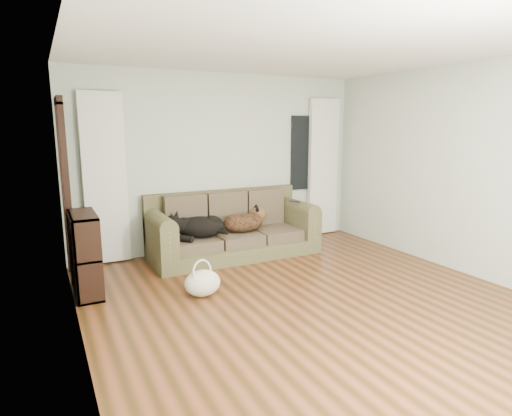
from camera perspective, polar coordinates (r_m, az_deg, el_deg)
name	(u,v)px	position (r m, az deg, el deg)	size (l,w,h in m)	color
floor	(316,304)	(4.64, 7.95, -12.62)	(5.00, 5.00, 0.00)	#39240E
ceiling	(323,43)	(4.32, 8.92, 20.89)	(5.00, 5.00, 0.00)	white
wall_back	(222,162)	(6.48, -4.55, 6.10)	(4.50, 0.04, 2.60)	#B1B9AF
wall_left	(74,199)	(3.51, -23.13, 1.12)	(0.04, 5.00, 2.60)	#B1B9AF
wall_right	(470,171)	(5.88, 26.66, 4.47)	(0.04, 5.00, 2.60)	#B1B9AF
curtain_left	(105,179)	(5.97, -19.49, 3.64)	(0.55, 0.08, 2.25)	white
curtain_right	(323,167)	(7.30, 8.93, 5.37)	(0.55, 0.08, 2.25)	white
window_pane	(304,153)	(7.12, 6.45, 7.31)	(0.50, 0.03, 1.20)	black
door_casing	(66,193)	(5.58, -24.00, 1.80)	(0.07, 0.60, 2.10)	black
sofa	(234,225)	(6.11, -2.93, -2.25)	(2.38, 1.03, 0.97)	#3C3B24
dog_black_lab	(197,228)	(5.86, -7.93, -2.62)	(0.68, 0.48, 0.29)	black
dog_shepherd	(245,221)	(6.16, -1.51, -1.75)	(0.63, 0.45, 0.28)	black
tv_remote	(295,201)	(6.40, 5.20, 0.89)	(0.05, 0.17, 0.02)	black
tote_bag	(202,282)	(4.79, -7.16, -9.75)	(0.40, 0.31, 0.29)	silver
bookshelf	(85,250)	(5.08, -21.85, -5.21)	(0.27, 0.73, 0.91)	black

